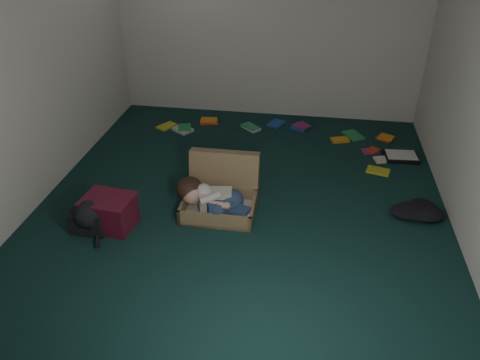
# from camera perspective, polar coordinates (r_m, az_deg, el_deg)

# --- Properties ---
(floor) EXTENTS (4.50, 4.50, 0.00)m
(floor) POSITION_cam_1_polar(r_m,az_deg,el_deg) (4.72, 0.28, -2.68)
(floor) COLOR #0F2C2A
(floor) RESTS_ON ground
(wall_back) EXTENTS (4.50, 0.00, 4.50)m
(wall_back) POSITION_cam_1_polar(r_m,az_deg,el_deg) (6.28, 3.61, 19.05)
(wall_back) COLOR silver
(wall_back) RESTS_ON ground
(wall_front) EXTENTS (4.50, 0.00, 4.50)m
(wall_front) POSITION_cam_1_polar(r_m,az_deg,el_deg) (2.18, -8.72, -7.26)
(wall_front) COLOR silver
(wall_front) RESTS_ON ground
(wall_left) EXTENTS (0.00, 4.50, 4.50)m
(wall_left) POSITION_cam_1_polar(r_m,az_deg,el_deg) (4.83, -24.44, 12.55)
(wall_left) COLOR silver
(wall_left) RESTS_ON ground
(suitcase) EXTENTS (0.70, 0.68, 0.51)m
(suitcase) POSITION_cam_1_polar(r_m,az_deg,el_deg) (4.58, -2.29, -1.57)
(suitcase) COLOR olive
(suitcase) RESTS_ON floor
(person) EXTENTS (0.76, 0.36, 0.32)m
(person) POSITION_cam_1_polar(r_m,az_deg,el_deg) (4.42, -3.33, -2.28)
(person) COLOR beige
(person) RESTS_ON suitcase
(maroon_bin) EXTENTS (0.49, 0.40, 0.31)m
(maroon_bin) POSITION_cam_1_polar(r_m,az_deg,el_deg) (4.47, -15.65, -3.78)
(maroon_bin) COLOR #561124
(maroon_bin) RESTS_ON floor
(backpack) EXTENTS (0.42, 0.34, 0.24)m
(backpack) POSITION_cam_1_polar(r_m,az_deg,el_deg) (4.48, -17.85, -4.61)
(backpack) COLOR black
(backpack) RESTS_ON floor
(clothing_pile) EXTENTS (0.49, 0.42, 0.14)m
(clothing_pile) POSITION_cam_1_polar(r_m,az_deg,el_deg) (4.79, 20.89, -3.41)
(clothing_pile) COLOR black
(clothing_pile) RESTS_ON floor
(paper_tray) EXTENTS (0.40, 0.31, 0.05)m
(paper_tray) POSITION_cam_1_polar(r_m,az_deg,el_deg) (5.79, 19.04, 2.73)
(paper_tray) COLOR black
(paper_tray) RESTS_ON floor
(book_scatter) EXTENTS (3.08, 1.34, 0.02)m
(book_scatter) POSITION_cam_1_polar(r_m,az_deg,el_deg) (6.01, 6.90, 5.24)
(book_scatter) COLOR gold
(book_scatter) RESTS_ON floor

